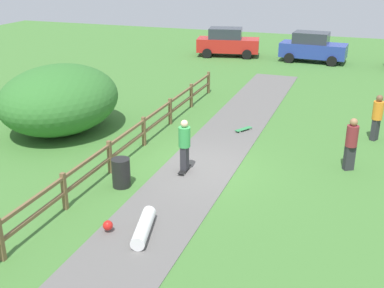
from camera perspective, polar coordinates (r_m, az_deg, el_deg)
The scene contains 12 objects.
ground_plane at distance 16.11m, azimuth 0.85°, elevation -2.87°, with size 60.00×60.00×0.00m, color #427533.
asphalt_path at distance 16.11m, azimuth 0.85°, elevation -2.84°, with size 2.40×28.00×0.02m, color #605E5B.
wooden_fence at distance 16.81m, azimuth -7.54°, elevation 0.46°, with size 0.12×18.12×1.10m.
bush_large at distance 19.84m, azimuth -15.27°, elevation 5.12°, with size 4.36×5.23×2.63m, color #33702D.
trash_bin at distance 14.88m, azimuth -8.31°, elevation -3.36°, with size 0.56×0.56×0.90m, color black.
skater_riding at distance 15.47m, azimuth -0.89°, elevation 0.08°, with size 0.39×0.80×1.76m.
skater_fallen at distance 12.49m, azimuth -6.03°, elevation -9.68°, with size 1.39×1.64×0.36m.
skateboard_loose at distance 19.55m, azimuth 6.08°, elevation 1.75°, with size 0.59×0.79×0.08m.
bystander_maroon at distance 16.47m, azimuth 18.19°, elevation 0.26°, with size 0.52×0.52×1.78m.
bystander_orange at distance 19.51m, azimuth 20.90°, elevation 3.15°, with size 0.51×0.51×1.77m.
parked_car_red at distance 34.22m, azimuth 4.18°, elevation 11.84°, with size 4.44×2.59×1.92m.
parked_car_blue at distance 33.17m, azimuth 13.97°, elevation 10.97°, with size 4.28×2.17×1.92m.
Camera 1 is at (4.74, -13.90, 6.63)m, focal length 45.45 mm.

